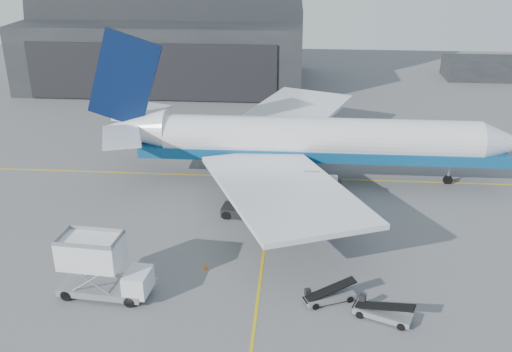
# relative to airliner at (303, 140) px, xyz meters

# --- Properties ---
(ground) EXTENTS (200.00, 200.00, 0.00)m
(ground) POSITION_rel_airliner_xyz_m (-3.29, -19.75, -4.80)
(ground) COLOR #565659
(ground) RESTS_ON ground
(taxi_lines) EXTENTS (80.00, 42.12, 0.02)m
(taxi_lines) POSITION_rel_airliner_xyz_m (-3.29, -7.08, -4.79)
(taxi_lines) COLOR gold
(taxi_lines) RESTS_ON ground
(hangar) EXTENTS (50.00, 28.30, 28.00)m
(hangar) POSITION_rel_airliner_xyz_m (-25.29, 45.20, 4.74)
(hangar) COLOR black
(hangar) RESTS_ON ground
(distant_bldg_a) EXTENTS (14.00, 8.00, 4.00)m
(distant_bldg_a) POSITION_rel_airliner_xyz_m (34.71, 52.25, -4.80)
(distant_bldg_a) COLOR black
(distant_bldg_a) RESTS_ON ground
(airliner) EXTENTS (48.89, 47.41, 17.16)m
(airliner) POSITION_rel_airliner_xyz_m (0.00, 0.00, 0.00)
(airliner) COLOR white
(airliner) RESTS_ON ground
(catering_truck) EXTENTS (7.40, 3.30, 4.95)m
(catering_truck) POSITION_rel_airliner_xyz_m (-15.54, -24.22, -2.30)
(catering_truck) COLOR gray
(catering_truck) RESTS_ON ground
(pushback_tug) EXTENTS (4.23, 2.77, 1.85)m
(pushback_tug) POSITION_rel_airliner_xyz_m (-5.82, -9.80, -4.11)
(pushback_tug) COLOR black
(pushback_tug) RESTS_ON ground
(belt_loader_a) EXTENTS (4.27, 2.81, 1.62)m
(belt_loader_a) POSITION_rel_airliner_xyz_m (2.23, -23.71, -4.30)
(belt_loader_a) COLOR gray
(belt_loader_a) RESTS_ON ground
(belt_loader_b) EXTENTS (4.54, 2.94, 1.72)m
(belt_loader_b) POSITION_rel_airliner_xyz_m (6.10, -25.58, -4.27)
(belt_loader_b) COLOR gray
(belt_loader_b) RESTS_ON ground
(traffic_cone) EXTENTS (0.35, 0.35, 0.51)m
(traffic_cone) POSITION_rel_airliner_xyz_m (-8.04, -19.87, -4.56)
(traffic_cone) COLOR #FA5807
(traffic_cone) RESTS_ON ground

